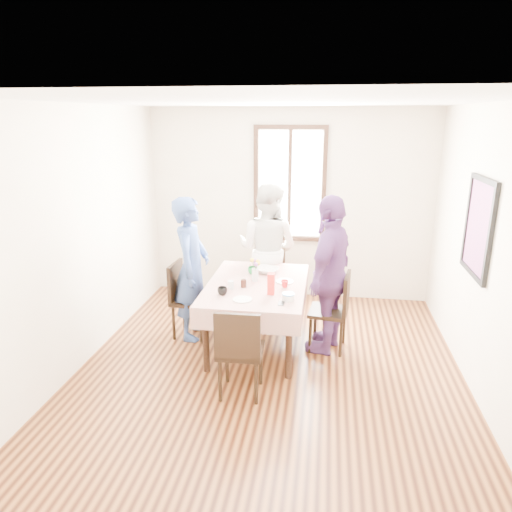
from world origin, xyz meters
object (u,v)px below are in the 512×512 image
object	(u,v)px
chair_left	(191,300)
person_far	(268,250)
dining_table	(257,315)
chair_right	(328,311)
chair_near	(241,350)
person_right	(328,275)
chair_far	(268,279)
person_left	(192,269)

from	to	relation	value
chair_left	person_far	size ratio (longest dim) A/B	0.52
dining_table	chair_left	xyz separation A→B (m)	(-0.81, 0.14, 0.08)
chair_right	chair_near	size ratio (longest dim) A/B	1.00
chair_near	person_far	world-z (taller)	person_far
chair_left	dining_table	bearing A→B (deg)	84.05
chair_right	person_right	xyz separation A→B (m)	(-0.02, 0.00, 0.44)
chair_right	person_right	distance (m)	0.44
chair_far	person_right	bearing A→B (deg)	130.86
chair_far	dining_table	bearing A→B (deg)	91.12
chair_far	person_left	distance (m)	1.24
chair_far	person_far	xyz separation A→B (m)	(-0.00, -0.02, 0.42)
chair_right	chair_left	bearing A→B (deg)	94.12
chair_far	chair_near	xyz separation A→B (m)	(0.00, -2.00, 0.00)
person_far	dining_table	bearing A→B (deg)	107.62
chair_left	chair_near	xyz separation A→B (m)	(0.81, -1.14, 0.00)
chair_far	person_left	bearing A→B (deg)	48.53
chair_far	chair_near	bearing A→B (deg)	91.12
chair_left	chair_right	size ratio (longest dim) A/B	1.00
dining_table	person_left	distance (m)	0.94
chair_left	chair_near	size ratio (longest dim) A/B	1.00
dining_table	chair_right	size ratio (longest dim) A/B	1.60
chair_left	person_right	world-z (taller)	person_right
chair_right	person_far	world-z (taller)	person_far
person_left	person_far	bearing A→B (deg)	-43.98
dining_table	person_far	world-z (taller)	person_far
dining_table	person_right	xyz separation A→B (m)	(0.79, 0.05, 0.52)
chair_left	chair_right	world-z (taller)	same
dining_table	person_left	world-z (taller)	person_left
chair_near	chair_right	bearing A→B (deg)	50.91
chair_right	chair_near	bearing A→B (deg)	149.36
chair_right	person_left	bearing A→B (deg)	94.08
chair_near	dining_table	bearing A→B (deg)	88.87
chair_near	chair_left	bearing A→B (deg)	124.53
chair_far	person_left	xyz separation A→B (m)	(-0.79, -0.86, 0.40)
chair_far	person_right	world-z (taller)	person_right
person_far	person_right	bearing A→B (deg)	147.91
chair_far	person_right	xyz separation A→B (m)	(0.79, -0.95, 0.44)
dining_table	person_far	bearing A→B (deg)	90.00
chair_left	person_far	world-z (taller)	person_far
dining_table	person_left	xyz separation A→B (m)	(-0.79, 0.14, 0.48)
chair_near	person_far	size ratio (longest dim) A/B	0.52
chair_far	chair_near	size ratio (longest dim) A/B	1.00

